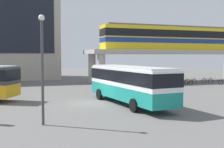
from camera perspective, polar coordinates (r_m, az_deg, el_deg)
The scene contains 11 objects.
ground_plane at distance 34.21m, azimuth -8.60°, elevation -3.23°, with size 120.00×120.00×0.00m, color #605E5B.
elevated_platform at distance 45.80m, azimuth 12.39°, elevation 3.84°, with size 27.99×6.40×5.00m.
train at distance 45.68m, azimuth 11.99°, elevation 7.21°, with size 22.92×2.96×3.84m.
bus_main at distance 23.60m, azimuth 3.47°, elevation -1.41°, with size 3.60×11.23×3.22m.
bicycle_black at distance 44.62m, azimuth 18.81°, elevation -1.32°, with size 1.69×0.72×1.04m.
bicycle_green at distance 42.84m, azimuth 15.68°, elevation -1.46°, with size 1.71×0.65×1.04m.
bicycle_blue at distance 43.00m, azimuth 21.88°, elevation -1.57°, with size 1.71×0.64×1.04m.
bicycle_orange at distance 36.93m, azimuth 7.44°, elevation -2.15°, with size 1.75×0.51×1.04m.
bicycle_brown at distance 41.06m, azimuth 15.31°, elevation -1.67°, with size 1.76×0.47×1.04m.
bicycle_red at distance 38.26m, azimuth 5.29°, elevation -1.93°, with size 1.67×0.76×1.04m.
lamp_post at distance 16.87m, azimuth -14.01°, elevation 2.65°, with size 0.36×0.36×6.47m.
Camera 1 is at (-6.31, -23.38, 4.07)m, focal length 44.96 mm.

